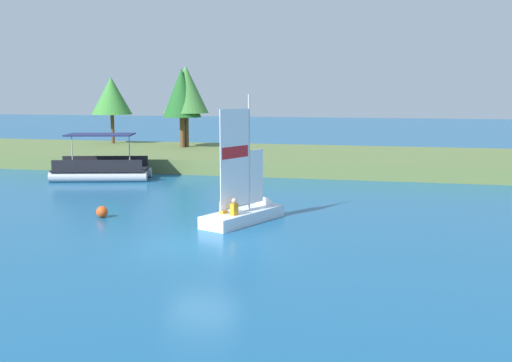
{
  "coord_description": "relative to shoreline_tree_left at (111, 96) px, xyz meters",
  "views": [
    {
      "loc": [
        6.3,
        -19.29,
        5.26
      ],
      "look_at": [
        0.21,
        7.11,
        1.2
      ],
      "focal_mm": 42.58,
      "sensor_mm": 36.0,
      "label": 1
    }
  ],
  "objects": [
    {
      "name": "ground_plane",
      "position": [
        16.52,
        -26.94,
        -4.8
      ],
      "size": [
        200.0,
        200.0,
        0.0
      ],
      "primitive_type": "plane",
      "color": "#195684"
    },
    {
      "name": "channel_buoy",
      "position": [
        10.99,
        -23.5,
        -4.56
      ],
      "size": [
        0.49,
        0.49,
        0.49
      ],
      "primitive_type": "sphere",
      "color": "#E54C19",
      "rests_on": "ground"
    },
    {
      "name": "sailboat",
      "position": [
        17.2,
        -22.53,
        -4.38
      ],
      "size": [
        2.93,
        4.62,
        5.44
      ],
      "rotation": [
        0.0,
        0.0,
        1.15
      ],
      "color": "silver",
      "rests_on": "ground"
    },
    {
      "name": "pontoon_boat",
      "position": [
        5.88,
        -13.54,
        -4.13
      ],
      "size": [
        6.05,
        3.76,
        2.72
      ],
      "rotation": [
        0.0,
        0.0,
        0.26
      ],
      "color": "#B2B2B7",
      "rests_on": "ground"
    },
    {
      "name": "shore_bank",
      "position": [
        16.52,
        -4.03,
        -4.35
      ],
      "size": [
        80.0,
        12.86,
        0.91
      ],
      "primitive_type": "cube",
      "color": "#5B703D",
      "rests_on": "ground"
    },
    {
      "name": "shoreline_tree_left",
      "position": [
        0.0,
        0.0,
        0.0
      ],
      "size": [
        3.3,
        3.3,
        5.43
      ],
      "color": "brown",
      "rests_on": "shore_bank"
    },
    {
      "name": "shoreline_tree_midleft",
      "position": [
        6.83,
        -2.05,
        0.23
      ],
      "size": [
        2.92,
        2.92,
        6.01
      ],
      "color": "brown",
      "rests_on": "shore_bank"
    },
    {
      "name": "shoreline_tree_centre",
      "position": [
        7.03,
        -1.63,
        0.52
      ],
      "size": [
        3.45,
        3.45,
        6.24
      ],
      "color": "brown",
      "rests_on": "shore_bank"
    }
  ]
}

